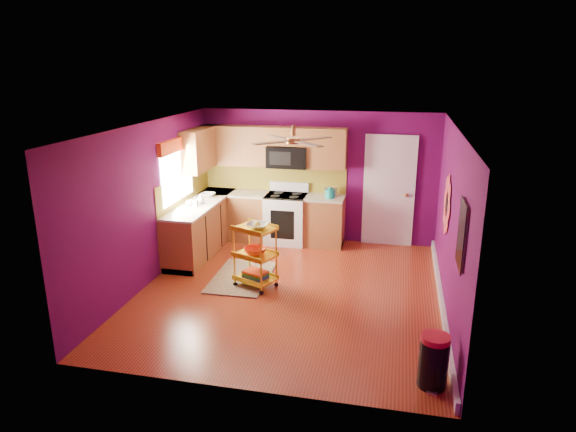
# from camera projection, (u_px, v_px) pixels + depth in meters

# --- Properties ---
(ground) EXTENTS (5.00, 5.00, 0.00)m
(ground) POSITION_uv_depth(u_px,v_px,m) (290.00, 291.00, 7.84)
(ground) COLOR maroon
(ground) RESTS_ON ground
(room_envelope) EXTENTS (4.54, 5.04, 2.52)m
(room_envelope) POSITION_uv_depth(u_px,v_px,m) (292.00, 188.00, 7.36)
(room_envelope) COLOR #590A4F
(room_envelope) RESTS_ON ground
(lower_cabinets) EXTENTS (2.81, 2.31, 0.94)m
(lower_cabinets) POSITION_uv_depth(u_px,v_px,m) (241.00, 223.00, 9.69)
(lower_cabinets) COLOR brown
(lower_cabinets) RESTS_ON ground
(electric_range) EXTENTS (0.76, 0.66, 1.13)m
(electric_range) POSITION_uv_depth(u_px,v_px,m) (286.00, 218.00, 9.84)
(electric_range) COLOR white
(electric_range) RESTS_ON ground
(upper_cabinetry) EXTENTS (2.80, 2.30, 1.26)m
(upper_cabinetry) POSITION_uv_depth(u_px,v_px,m) (250.00, 149.00, 9.60)
(upper_cabinetry) COLOR brown
(upper_cabinetry) RESTS_ON ground
(left_window) EXTENTS (0.08, 1.35, 1.08)m
(left_window) POSITION_uv_depth(u_px,v_px,m) (177.00, 161.00, 8.77)
(left_window) COLOR white
(left_window) RESTS_ON ground
(panel_door) EXTENTS (0.95, 0.11, 2.15)m
(panel_door) POSITION_uv_depth(u_px,v_px,m) (389.00, 192.00, 9.57)
(panel_door) COLOR white
(panel_door) RESTS_ON ground
(right_wall_art) EXTENTS (0.04, 2.74, 1.04)m
(right_wall_art) POSITION_uv_depth(u_px,v_px,m) (453.00, 216.00, 6.65)
(right_wall_art) COLOR black
(right_wall_art) RESTS_ON ground
(ceiling_fan) EXTENTS (1.01, 1.01, 0.26)m
(ceiling_fan) POSITION_uv_depth(u_px,v_px,m) (294.00, 140.00, 7.36)
(ceiling_fan) COLOR #BF8C3F
(ceiling_fan) RESTS_ON ground
(shag_rug) EXTENTS (0.90, 1.44, 0.02)m
(shag_rug) POSITION_uv_depth(u_px,v_px,m) (242.00, 277.00, 8.33)
(shag_rug) COLOR #332211
(shag_rug) RESTS_ON ground
(rolling_cart) EXTENTS (0.72, 0.64, 1.08)m
(rolling_cart) POSITION_uv_depth(u_px,v_px,m) (255.00, 253.00, 7.85)
(rolling_cart) COLOR yellow
(rolling_cart) RESTS_ON ground
(trash_can) EXTENTS (0.39, 0.39, 0.60)m
(trash_can) POSITION_uv_depth(u_px,v_px,m) (433.00, 361.00, 5.48)
(trash_can) COLOR black
(trash_can) RESTS_ON ground
(teal_kettle) EXTENTS (0.18, 0.18, 0.21)m
(teal_kettle) POSITION_uv_depth(u_px,v_px,m) (330.00, 193.00, 9.49)
(teal_kettle) COLOR #15A394
(teal_kettle) RESTS_ON lower_cabinets
(toaster) EXTENTS (0.22, 0.15, 0.18)m
(toaster) POSITION_uv_depth(u_px,v_px,m) (331.00, 192.00, 9.58)
(toaster) COLOR beige
(toaster) RESTS_ON lower_cabinets
(soap_bottle_a) EXTENTS (0.08, 0.08, 0.17)m
(soap_bottle_a) POSITION_uv_depth(u_px,v_px,m) (195.00, 202.00, 8.92)
(soap_bottle_a) COLOR #EA3F72
(soap_bottle_a) RESTS_ON lower_cabinets
(soap_bottle_b) EXTENTS (0.14, 0.14, 0.18)m
(soap_bottle_b) POSITION_uv_depth(u_px,v_px,m) (201.00, 199.00, 9.10)
(soap_bottle_b) COLOR white
(soap_bottle_b) RESTS_ON lower_cabinets
(counter_dish) EXTENTS (0.27, 0.27, 0.07)m
(counter_dish) POSITION_uv_depth(u_px,v_px,m) (208.00, 195.00, 9.60)
(counter_dish) COLOR white
(counter_dish) RESTS_ON lower_cabinets
(counter_cup) EXTENTS (0.12, 0.12, 0.10)m
(counter_cup) POSITION_uv_depth(u_px,v_px,m) (189.00, 203.00, 9.00)
(counter_cup) COLOR white
(counter_cup) RESTS_ON lower_cabinets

